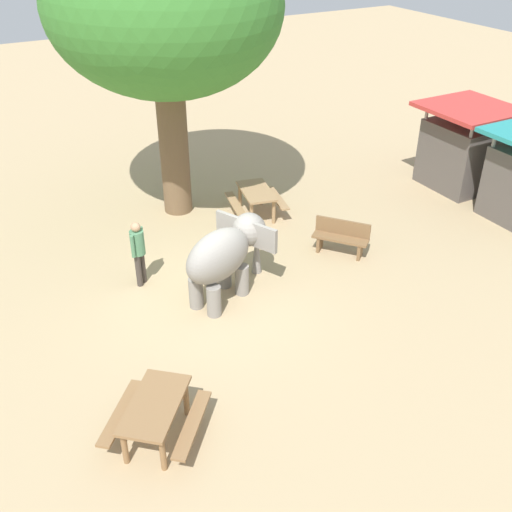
{
  "coord_description": "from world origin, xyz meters",
  "views": [
    {
      "loc": [
        10.12,
        -4.49,
        7.84
      ],
      "look_at": [
        0.11,
        1.01,
        0.8
      ],
      "focal_mm": 41.43,
      "sensor_mm": 36.0,
      "label": 1
    }
  ],
  "objects_px": {
    "elephant": "(226,253)",
    "wooden_bench": "(341,236)",
    "person_handler": "(138,249)",
    "shade_tree_main": "(163,6)",
    "picnic_table_far": "(155,412)",
    "picnic_table_near": "(256,196)",
    "market_stall_red": "(462,151)"
  },
  "relations": [
    {
      "from": "picnic_table_near",
      "to": "market_stall_red",
      "type": "relative_size",
      "value": 0.71
    },
    {
      "from": "person_handler",
      "to": "picnic_table_near",
      "type": "height_order",
      "value": "person_handler"
    },
    {
      "from": "person_handler",
      "to": "picnic_table_far",
      "type": "distance_m",
      "value": 4.73
    },
    {
      "from": "elephant",
      "to": "wooden_bench",
      "type": "xyz_separation_m",
      "value": [
        -0.26,
        3.35,
        -0.62
      ]
    },
    {
      "from": "wooden_bench",
      "to": "market_stall_red",
      "type": "relative_size",
      "value": 0.53
    },
    {
      "from": "picnic_table_near",
      "to": "market_stall_red",
      "type": "height_order",
      "value": "market_stall_red"
    },
    {
      "from": "shade_tree_main",
      "to": "picnic_table_far",
      "type": "xyz_separation_m",
      "value": [
        7.66,
        -3.53,
        -4.93
      ]
    },
    {
      "from": "wooden_bench",
      "to": "person_handler",
      "type": "bearing_deg",
      "value": 38.06
    },
    {
      "from": "picnic_table_far",
      "to": "elephant",
      "type": "bearing_deg",
      "value": 178.53
    },
    {
      "from": "picnic_table_far",
      "to": "market_stall_red",
      "type": "relative_size",
      "value": 0.83
    },
    {
      "from": "elephant",
      "to": "person_handler",
      "type": "distance_m",
      "value": 2.07
    },
    {
      "from": "market_stall_red",
      "to": "elephant",
      "type": "bearing_deg",
      "value": -78.37
    },
    {
      "from": "wooden_bench",
      "to": "picnic_table_near",
      "type": "xyz_separation_m",
      "value": [
        -2.84,
        -0.87,
        0.12
      ]
    },
    {
      "from": "person_handler",
      "to": "elephant",
      "type": "bearing_deg",
      "value": 6.84
    },
    {
      "from": "market_stall_red",
      "to": "shade_tree_main",
      "type": "bearing_deg",
      "value": -107.67
    },
    {
      "from": "wooden_bench",
      "to": "shade_tree_main",
      "type": "bearing_deg",
      "value": -6.79
    },
    {
      "from": "person_handler",
      "to": "shade_tree_main",
      "type": "height_order",
      "value": "shade_tree_main"
    },
    {
      "from": "picnic_table_far",
      "to": "picnic_table_near",
      "type": "bearing_deg",
      "value": -179.81
    },
    {
      "from": "elephant",
      "to": "shade_tree_main",
      "type": "relative_size",
      "value": 0.31
    },
    {
      "from": "elephant",
      "to": "wooden_bench",
      "type": "bearing_deg",
      "value": -20.86
    },
    {
      "from": "picnic_table_near",
      "to": "wooden_bench",
      "type": "bearing_deg",
      "value": 29.31
    },
    {
      "from": "picnic_table_near",
      "to": "picnic_table_far",
      "type": "bearing_deg",
      "value": -28.23
    },
    {
      "from": "shade_tree_main",
      "to": "wooden_bench",
      "type": "xyz_separation_m",
      "value": [
        4.22,
        2.69,
        -5.05
      ]
    },
    {
      "from": "elephant",
      "to": "picnic_table_near",
      "type": "bearing_deg",
      "value": 26.07
    },
    {
      "from": "picnic_table_near",
      "to": "picnic_table_far",
      "type": "distance_m",
      "value": 8.24
    },
    {
      "from": "person_handler",
      "to": "picnic_table_near",
      "type": "bearing_deg",
      "value": 71.43
    },
    {
      "from": "wooden_bench",
      "to": "picnic_table_near",
      "type": "bearing_deg",
      "value": -22.18
    },
    {
      "from": "elephant",
      "to": "picnic_table_far",
      "type": "bearing_deg",
      "value": -157.4
    },
    {
      "from": "person_handler",
      "to": "picnic_table_far",
      "type": "xyz_separation_m",
      "value": [
        4.53,
        -1.32,
        -0.36
      ]
    },
    {
      "from": "picnic_table_far",
      "to": "market_stall_red",
      "type": "bearing_deg",
      "value": 153.62
    },
    {
      "from": "elephant",
      "to": "picnic_table_near",
      "type": "distance_m",
      "value": 4.0
    },
    {
      "from": "person_handler",
      "to": "wooden_bench",
      "type": "height_order",
      "value": "person_handler"
    }
  ]
}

